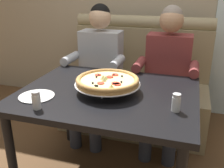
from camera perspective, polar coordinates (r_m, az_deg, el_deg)
booth_bench at (r=2.76m, az=5.29°, el=-1.00°), size 1.47×0.78×1.13m
dining_table at (r=1.82m, az=-0.89°, el=-4.15°), size 1.21×0.97×0.74m
diner_left at (r=2.51m, az=-3.20°, el=4.28°), size 0.54×0.64×1.27m
diner_right at (r=2.37m, az=11.99°, el=2.83°), size 0.54×0.64×1.27m
pizza at (r=1.74m, az=-0.89°, el=0.64°), size 0.45×0.45×0.11m
shaker_pepper_flakes at (r=1.58m, az=-16.38°, el=-3.74°), size 0.05×0.05×0.11m
shaker_oregano at (r=1.54m, az=13.99°, el=-4.26°), size 0.05×0.05×0.11m
plate_near_left at (r=1.77m, az=-16.35°, el=-2.39°), size 0.23×0.23×0.02m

